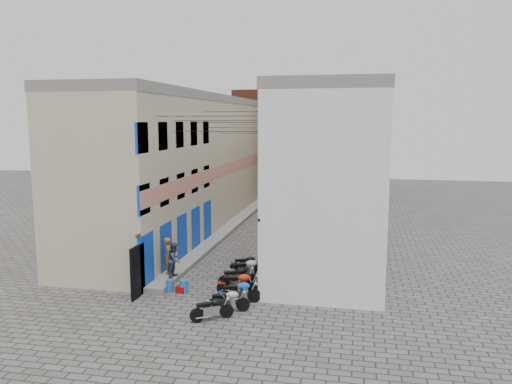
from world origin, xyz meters
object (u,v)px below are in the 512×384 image
Objects in this scene: person_b at (175,260)px; water_jug_near at (170,286)px; motorcycle_c at (239,291)px; motorcycle_f at (247,268)px; motorcycle_a at (212,307)px; motorcycle_b at (227,300)px; water_jug_far at (184,286)px; motorcycle_e at (238,275)px; motorcycle_d at (239,282)px; red_crate at (181,289)px; person_a at (169,256)px; motorcycle_g at (247,263)px.

water_jug_near is at bearing -165.08° from person_b.
motorcycle_c reaches higher than water_jug_near.
motorcycle_f is 3.34m from person_b.
motorcycle_a is 0.94m from motorcycle_b.
motorcycle_e is at bearing 30.45° from water_jug_far.
motorcycle_f is at bearing 162.15° from motorcycle_b.
motorcycle_c is at bearing -12.50° from motorcycle_e.
motorcycle_d is at bearing -21.12° from motorcycle_f.
motorcycle_b is at bearing -36.04° from water_jug_far.
motorcycle_b is at bearing -8.52° from motorcycle_d.
motorcycle_a is at bearing -52.12° from water_jug_far.
person_b reaches higher than motorcycle_a.
water_jug_near is at bearing -122.92° from motorcycle_c.
red_crate is at bearing -174.33° from motorcycle_a.
motorcycle_d is 3.48m from person_b.
person_a reaches higher than motorcycle_b.
motorcycle_b is at bearing -29.81° from water_jug_near.
water_jug_far is at bearing -156.58° from person_a.
motorcycle_e is (-0.54, 1.96, -0.00)m from motorcycle_c.
person_b reaches higher than motorcycle_c.
motorcycle_f is at bearing -5.68° from motorcycle_g.
motorcycle_f reaches higher than water_jug_far.
motorcycle_f is 3.59× the size of water_jug_near.
motorcycle_b is 1.03m from motorcycle_c.
motorcycle_b is 5.06m from person_a.
motorcycle_a is 2.81m from motorcycle_d.
person_b is at bearing -152.12° from motorcycle_b.
water_jug_near is at bearing -139.56° from motorcycle_b.
motorcycle_f is at bearing 143.52° from motorcycle_a.
person_b is at bearing -176.72° from motorcycle_a.
motorcycle_c is (0.21, 1.01, 0.02)m from motorcycle_b.
motorcycle_b reaches higher than water_jug_far.
water_jug_far is 0.18m from red_crate.
motorcycle_a is at bearing -157.00° from person_a.
motorcycle_b is 1.92m from motorcycle_d.
motorcycle_c is 2.73m from water_jug_far.
motorcycle_a reaches higher than water_jug_far.
motorcycle_a is at bearing -15.98° from motorcycle_d.
motorcycle_d is at bearing 159.89° from motorcycle_b.
motorcycle_f is at bearing -66.48° from person_b.
motorcycle_a is 3.31m from water_jug_far.
motorcycle_a is 3.39m from red_crate.
motorcycle_a is 0.86× the size of motorcycle_d.
motorcycle_d is 4.39× the size of red_crate.
person_a is (-3.39, 0.42, 0.59)m from motorcycle_e.
motorcycle_c is 1.05× the size of person_a.
motorcycle_a is at bearing -28.51° from motorcycle_e.
motorcycle_g reaches higher than water_jug_near.
motorcycle_c is at bearing -15.79° from water_jug_far.
red_crate is (-2.14, 2.61, -0.35)m from motorcycle_a.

